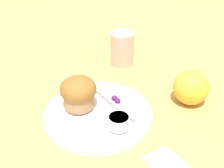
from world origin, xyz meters
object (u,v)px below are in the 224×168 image
butter_knife (113,101)px  juice_glass (122,48)px  muffin (78,92)px  orange_fruit (191,87)px

butter_knife → juice_glass: bearing=136.6°
muffin → orange_fruit: size_ratio=0.96×
muffin → orange_fruit: bearing=64.4°
orange_fruit → butter_knife: bearing=-116.3°
muffin → juice_glass: bearing=121.4°
muffin → juice_glass: juice_glass is taller
orange_fruit → juice_glass: (-0.24, -0.02, 0.01)m
butter_knife → muffin: bearing=-115.8°
muffin → orange_fruit: (0.11, 0.23, -0.01)m
muffin → butter_knife: muffin is taller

